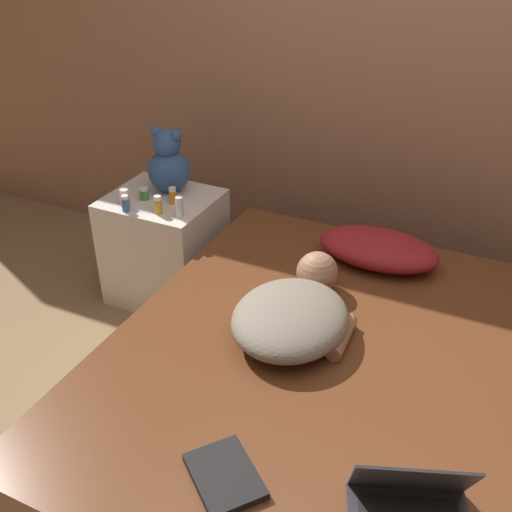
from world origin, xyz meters
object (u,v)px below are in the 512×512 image
at_px(pillow, 378,249).
at_px(laptop, 411,507).
at_px(person_lying, 295,312).
at_px(bottle_pink, 125,198).
at_px(teddy_bear, 169,164).
at_px(bottle_clear, 179,207).
at_px(bottle_green, 144,194).
at_px(book, 225,476).
at_px(bottle_blue, 125,203).
at_px(bottle_amber, 158,205).
at_px(bottle_orange, 173,196).

bearing_deg(pillow, laptop, -70.76).
relative_size(person_lying, bottle_pink, 7.78).
distance_m(teddy_bear, bottle_clear, 0.32).
bearing_deg(bottle_green, book, -48.04).
distance_m(person_lying, bottle_blue, 1.09).
bearing_deg(laptop, bottle_amber, 123.99).
xyz_separation_m(person_lying, teddy_bear, (-0.96, 0.65, 0.19)).
distance_m(bottle_amber, bottle_pink, 0.19).
bearing_deg(bottle_orange, bottle_green, -172.42).
distance_m(bottle_green, book, 1.66).
height_order(bottle_orange, bottle_green, bottle_orange).
xyz_separation_m(bottle_amber, book, (0.95, -1.13, -0.15)).
bearing_deg(bottle_blue, bottle_amber, 16.01).
height_order(pillow, bottle_blue, bottle_blue).
bearing_deg(person_lying, bottle_orange, 146.25).
relative_size(laptop, bottle_clear, 3.76).
relative_size(bottle_green, bottle_blue, 0.78).
xyz_separation_m(person_lying, bottle_pink, (-1.06, 0.40, 0.08)).
bearing_deg(teddy_bear, person_lying, -33.90).
distance_m(bottle_blue, book, 1.56).
relative_size(person_lying, bottle_clear, 6.64).
xyz_separation_m(pillow, teddy_bear, (-1.11, 0.04, 0.19)).
distance_m(bottle_orange, bottle_green, 0.16).
xyz_separation_m(laptop, bottle_amber, (-1.46, 1.03, 0.12)).
relative_size(bottle_orange, bottle_pink, 0.99).
height_order(bottle_blue, bottle_pink, bottle_pink).
distance_m(bottle_blue, bottle_pink, 0.06).
height_order(pillow, teddy_bear, teddy_bear).
distance_m(pillow, bottle_amber, 1.05).
bearing_deg(person_lying, bottle_blue, 158.30).
height_order(pillow, bottle_orange, bottle_orange).
bearing_deg(bottle_pink, bottle_amber, 0.21).
height_order(laptop, bottle_amber, same).
relative_size(bottle_amber, book, 0.32).
bearing_deg(bottle_green, person_lying, -26.08).
height_order(bottle_clear, bottle_orange, bottle_clear).
bearing_deg(pillow, bottle_clear, -167.77).
bearing_deg(pillow, bottle_orange, -175.00).
distance_m(laptop, bottle_blue, 1.89).
height_order(teddy_bear, bottle_blue, teddy_bear).
bearing_deg(pillow, person_lying, -104.12).
bearing_deg(teddy_bear, bottle_green, -112.59).
relative_size(pillow, bottle_blue, 6.66).
distance_m(pillow, book, 1.34).
distance_m(bottle_clear, bottle_orange, 0.15).
distance_m(person_lying, laptop, 0.86).
xyz_separation_m(bottle_amber, bottle_pink, (-0.19, -0.00, -0.00)).
height_order(pillow, bottle_amber, bottle_amber).
xyz_separation_m(laptop, bottle_blue, (-1.61, 0.98, 0.11)).
relative_size(pillow, book, 1.86).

